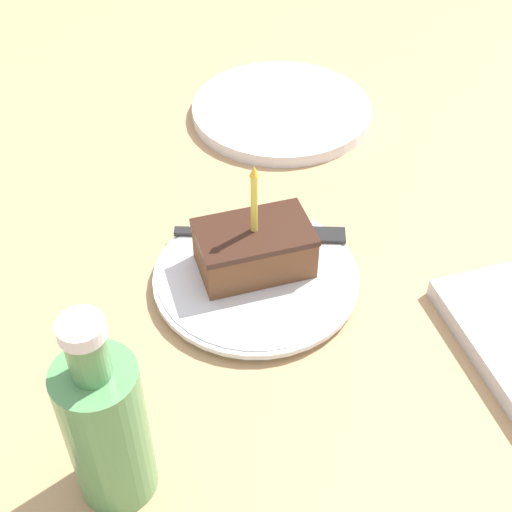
% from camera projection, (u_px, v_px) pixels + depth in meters
% --- Properties ---
extents(ground_plane, '(2.40, 2.40, 0.04)m').
position_uv_depth(ground_plane, '(266.00, 279.00, 0.81)').
color(ground_plane, tan).
rests_on(ground_plane, ground).
extents(plate, '(0.22, 0.22, 0.02)m').
position_uv_depth(plate, '(256.00, 278.00, 0.77)').
color(plate, silver).
rests_on(plate, ground_plane).
extents(cake_slice, '(0.08, 0.12, 0.13)m').
position_uv_depth(cake_slice, '(254.00, 248.00, 0.76)').
color(cake_slice, brown).
rests_on(cake_slice, plate).
extents(fork, '(0.08, 0.19, 0.00)m').
position_uv_depth(fork, '(272.00, 234.00, 0.81)').
color(fork, '#262626').
rests_on(fork, plate).
extents(bottle, '(0.07, 0.07, 0.20)m').
position_uv_depth(bottle, '(106.00, 427.00, 0.55)').
color(bottle, '#599959').
rests_on(bottle, ground_plane).
extents(side_plate, '(0.25, 0.25, 0.02)m').
position_uv_depth(side_plate, '(281.00, 110.00, 1.02)').
color(side_plate, silver).
rests_on(side_plate, ground_plane).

